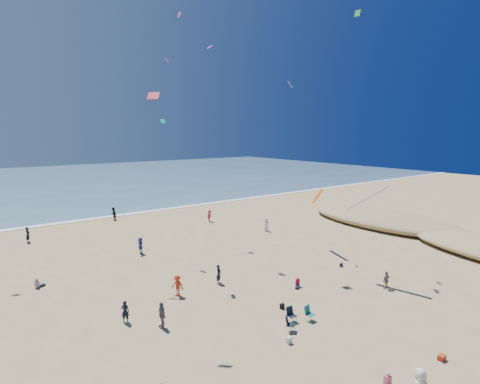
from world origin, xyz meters
TOP-DOWN VIEW (x-y plane):
  - ocean at (0.00, 95.00)m, footprint 220.00×100.00m
  - surf_line at (0.00, 45.00)m, footprint 220.00×1.20m
  - standing_flyers at (6.00, 15.38)m, footprint 29.80×48.07m
  - seated_group at (1.56, 5.75)m, footprint 18.12×29.73m
  - chair_cluster at (4.88, 5.54)m, footprint 2.76×1.54m
  - white_tote at (2.87, 4.25)m, footprint 0.35×0.20m
  - black_backpack at (5.60, 7.79)m, footprint 0.30×0.22m
  - cooler at (8.47, -2.00)m, footprint 0.45×0.30m
  - navy_bag at (15.89, 10.69)m, footprint 0.28×0.18m
  - kites_aloft at (9.96, 12.91)m, footprint 41.89×47.46m

SIDE VIEW (x-z plane):
  - ocean at x=0.00m, z-range 0.00..0.06m
  - surf_line at x=0.00m, z-range 0.00..0.08m
  - cooler at x=8.47m, z-range 0.00..0.30m
  - navy_bag at x=15.89m, z-range 0.00..0.34m
  - black_backpack at x=5.60m, z-range 0.00..0.38m
  - white_tote at x=2.87m, z-range 0.00..0.40m
  - seated_group at x=1.56m, z-range 0.00..0.84m
  - chair_cluster at x=4.88m, z-range 0.00..1.00m
  - standing_flyers at x=6.00m, z-range -0.10..1.81m
  - kites_aloft at x=9.96m, z-range 1.07..28.97m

